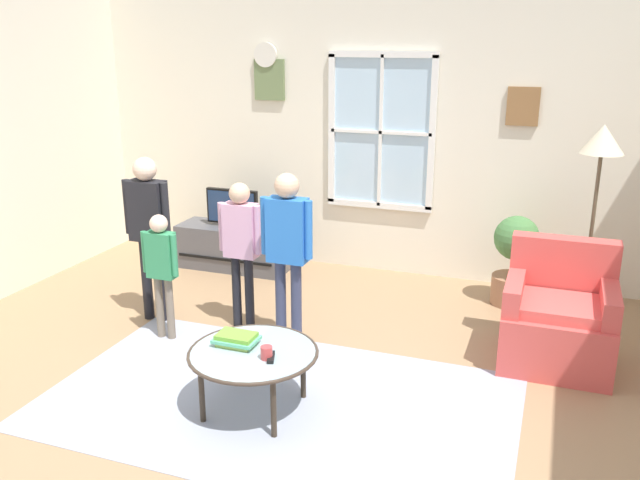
% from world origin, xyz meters
% --- Properties ---
extents(ground_plane, '(6.58, 5.89, 0.02)m').
position_xyz_m(ground_plane, '(0.00, 0.00, -0.01)').
color(ground_plane, '#9E7A56').
extents(back_wall, '(5.98, 0.17, 2.96)m').
position_xyz_m(back_wall, '(-0.00, 2.70, 1.48)').
color(back_wall, silver).
rests_on(back_wall, ground_plane).
extents(area_rug, '(3.03, 1.81, 0.01)m').
position_xyz_m(area_rug, '(0.08, -0.09, 0.00)').
color(area_rug, '#999EAD').
rests_on(area_rug, ground_plane).
extents(tv_stand, '(1.14, 0.44, 0.44)m').
position_xyz_m(tv_stand, '(-1.39, 2.18, 0.22)').
color(tv_stand, '#4C4C51').
rests_on(tv_stand, ground_plane).
extents(television, '(0.55, 0.08, 0.38)m').
position_xyz_m(television, '(-1.39, 2.18, 0.64)').
color(television, '#4C4C4C').
rests_on(television, tv_stand).
extents(armchair, '(0.76, 0.74, 0.87)m').
position_xyz_m(armchair, '(1.77, 1.15, 0.33)').
color(armchair, '#D14C47').
rests_on(armchair, ground_plane).
extents(coffee_table, '(0.82, 0.82, 0.41)m').
position_xyz_m(coffee_table, '(-0.02, -0.22, 0.38)').
color(coffee_table, '#99B2B7').
rests_on(coffee_table, ground_plane).
extents(book_stack, '(0.27, 0.19, 0.08)m').
position_xyz_m(book_stack, '(-0.16, -0.17, 0.45)').
color(book_stack, '#9ABC55').
rests_on(book_stack, coffee_table).
extents(cup, '(0.07, 0.07, 0.08)m').
position_xyz_m(cup, '(0.10, -0.28, 0.45)').
color(cup, '#BF3F3F').
rests_on(cup, coffee_table).
extents(remote_near_books, '(0.08, 0.15, 0.02)m').
position_xyz_m(remote_near_books, '(0.13, -0.27, 0.42)').
color(remote_near_books, black).
rests_on(remote_near_books, coffee_table).
extents(person_blue_shirt, '(0.41, 0.18, 1.35)m').
position_xyz_m(person_blue_shirt, '(-0.17, 0.72, 0.85)').
color(person_blue_shirt, '#333851').
rests_on(person_blue_shirt, ground_plane).
extents(person_black_shirt, '(0.42, 0.19, 1.38)m').
position_xyz_m(person_black_shirt, '(-1.41, 0.78, 0.86)').
color(person_black_shirt, black).
rests_on(person_black_shirt, ground_plane).
extents(person_green_shirt, '(0.30, 0.14, 1.01)m').
position_xyz_m(person_green_shirt, '(-1.13, 0.50, 0.63)').
color(person_green_shirt, '#726656').
rests_on(person_green_shirt, ground_plane).
extents(person_pink_shirt, '(0.36, 0.17, 1.21)m').
position_xyz_m(person_pink_shirt, '(-0.64, 0.89, 0.76)').
color(person_pink_shirt, black).
rests_on(person_pink_shirt, ground_plane).
extents(potted_plant_by_window, '(0.39, 0.39, 0.80)m').
position_xyz_m(potted_plant_by_window, '(1.38, 2.17, 0.43)').
color(potted_plant_by_window, '#9E6B4C').
rests_on(potted_plant_by_window, ground_plane).
extents(floor_lamp, '(0.32, 0.32, 1.66)m').
position_xyz_m(floor_lamp, '(1.95, 1.77, 1.39)').
color(floor_lamp, black).
rests_on(floor_lamp, ground_plane).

